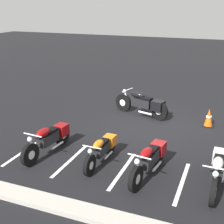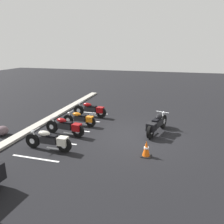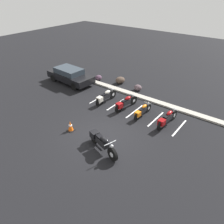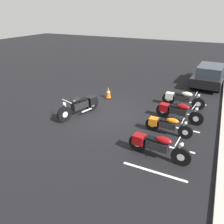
% 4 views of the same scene
% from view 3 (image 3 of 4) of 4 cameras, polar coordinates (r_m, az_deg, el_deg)
% --- Properties ---
extents(ground, '(60.00, 60.00, 0.00)m').
position_cam_3_polar(ground, '(12.67, -2.33, -6.52)').
color(ground, black).
extents(motorcycle_black_featured, '(2.39, 1.02, 0.97)m').
position_cam_3_polar(motorcycle_black_featured, '(11.52, -2.75, -7.75)').
color(motorcycle_black_featured, black).
rests_on(motorcycle_black_featured, ground).
extents(parked_bike_0, '(0.62, 2.19, 0.86)m').
position_cam_3_polar(parked_bike_0, '(15.96, -1.79, 4.00)').
color(parked_bike_0, black).
rests_on(parked_bike_0, ground).
extents(parked_bike_1, '(0.68, 2.20, 0.87)m').
position_cam_3_polar(parked_bike_1, '(15.14, 3.49, 2.36)').
color(parked_bike_1, black).
rests_on(parked_bike_1, ground).
extents(parked_bike_2, '(0.55, 1.95, 0.77)m').
position_cam_3_polar(parked_bike_2, '(14.42, 7.89, 0.26)').
color(parked_bike_2, black).
rests_on(parked_bike_2, ground).
extents(parked_bike_3, '(0.63, 2.23, 0.88)m').
position_cam_3_polar(parked_bike_3, '(13.80, 14.12, -1.71)').
color(parked_bike_3, black).
rests_on(parked_bike_3, ground).
extents(car_black, '(4.39, 2.03, 1.29)m').
position_cam_3_polar(car_black, '(19.55, -10.89, 9.43)').
color(car_black, black).
rests_on(car_black, ground).
extents(concrete_curb, '(18.00, 0.50, 0.12)m').
position_cam_3_polar(concrete_curb, '(16.62, 10.01, 3.13)').
color(concrete_curb, '#A8A399').
rests_on(concrete_curb, ground).
extents(landscape_rock_0, '(0.99, 1.06, 0.57)m').
position_cam_3_polar(landscape_rock_0, '(19.22, 2.14, 8.32)').
color(landscape_rock_0, '#4A3B31').
rests_on(landscape_rock_0, ground).
extents(landscape_rock_1, '(0.66, 0.60, 0.47)m').
position_cam_3_polar(landscape_rock_1, '(18.03, 6.77, 6.34)').
color(landscape_rock_1, '#55444A').
rests_on(landscape_rock_1, ground).
extents(landscape_rock_2, '(0.75, 0.77, 0.45)m').
position_cam_3_polar(landscape_rock_2, '(19.93, -3.54, 8.95)').
color(landscape_rock_2, '#50384B').
rests_on(landscape_rock_2, ground).
extents(traffic_cone, '(0.40, 0.40, 0.67)m').
position_cam_3_polar(traffic_cone, '(13.22, -10.81, -3.62)').
color(traffic_cone, black).
rests_on(traffic_cone, ground).
extents(stall_line_0, '(0.10, 2.10, 0.00)m').
position_cam_3_polar(stall_line_0, '(16.78, -3.45, 3.64)').
color(stall_line_0, white).
rests_on(stall_line_0, ground).
extents(stall_line_1, '(0.10, 2.10, 0.00)m').
position_cam_3_polar(stall_line_1, '(15.89, 1.00, 2.01)').
color(stall_line_1, white).
rests_on(stall_line_1, ground).
extents(stall_line_2, '(0.10, 2.10, 0.00)m').
position_cam_3_polar(stall_line_2, '(15.12, 5.94, 0.18)').
color(stall_line_2, white).
rests_on(stall_line_2, ground).
extents(stall_line_3, '(0.10, 2.10, 0.00)m').
position_cam_3_polar(stall_line_3, '(14.48, 11.35, -1.83)').
color(stall_line_3, white).
rests_on(stall_line_3, ground).
extents(stall_line_4, '(0.10, 2.10, 0.00)m').
position_cam_3_polar(stall_line_4, '(14.01, 17.21, -3.98)').
color(stall_line_4, white).
rests_on(stall_line_4, ground).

